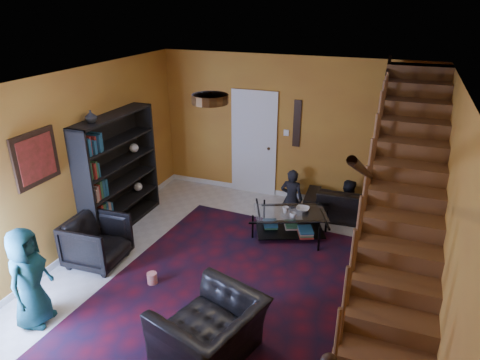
# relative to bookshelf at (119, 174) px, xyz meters

# --- Properties ---
(floor) EXTENTS (5.50, 5.50, 0.00)m
(floor) POSITION_rel_bookshelf_xyz_m (2.40, -0.60, -0.96)
(floor) COLOR beige
(floor) RESTS_ON ground
(room) EXTENTS (5.50, 5.50, 5.50)m
(room) POSITION_rel_bookshelf_xyz_m (1.07, 0.73, -0.91)
(room) COLOR gold
(room) RESTS_ON ground
(staircase) EXTENTS (0.95, 5.02, 3.18)m
(staircase) POSITION_rel_bookshelf_xyz_m (4.53, -0.60, 0.43)
(staircase) COLOR brown
(staircase) RESTS_ON floor
(bookshelf) EXTENTS (0.35, 1.80, 2.00)m
(bookshelf) POSITION_rel_bookshelf_xyz_m (0.00, 0.00, 0.00)
(bookshelf) COLOR black
(bookshelf) RESTS_ON floor
(door) EXTENTS (0.82, 0.05, 2.05)m
(door) POSITION_rel_bookshelf_xyz_m (1.70, 2.12, 0.06)
(door) COLOR silver
(door) RESTS_ON floor
(framed_picture) EXTENTS (0.04, 0.74, 0.74)m
(framed_picture) POSITION_rel_bookshelf_xyz_m (-0.17, -1.50, 0.79)
(framed_picture) COLOR maroon
(framed_picture) RESTS_ON room
(wall_hanging) EXTENTS (0.14, 0.03, 0.90)m
(wall_hanging) POSITION_rel_bookshelf_xyz_m (2.55, 2.13, 0.59)
(wall_hanging) COLOR black
(wall_hanging) RESTS_ON room
(ceiling_fixture) EXTENTS (0.40, 0.40, 0.10)m
(ceiling_fixture) POSITION_rel_bookshelf_xyz_m (2.40, -1.40, 1.78)
(ceiling_fixture) COLOR #3F2814
(ceiling_fixture) RESTS_ON room
(rug) EXTENTS (4.06, 4.58, 0.02)m
(rug) POSITION_rel_bookshelf_xyz_m (2.74, -1.18, -0.95)
(rug) COLOR #460C19
(rug) RESTS_ON floor
(sofa) EXTENTS (2.01, 0.88, 0.58)m
(sofa) POSITION_rel_bookshelf_xyz_m (3.90, 1.70, -0.68)
(sofa) COLOR black
(sofa) RESTS_ON floor
(armchair_left) EXTENTS (0.85, 0.83, 0.74)m
(armchair_left) POSITION_rel_bookshelf_xyz_m (0.35, -1.16, -0.60)
(armchair_left) COLOR black
(armchair_left) RESTS_ON floor
(armchair_right) EXTENTS (1.24, 1.33, 0.71)m
(armchair_right) POSITION_rel_bookshelf_xyz_m (2.72, -2.26, -0.61)
(armchair_right) COLOR black
(armchair_right) RESTS_ON floor
(person_adult_a) EXTENTS (0.44, 0.29, 1.21)m
(person_adult_a) POSITION_rel_bookshelf_xyz_m (2.61, 1.75, -0.81)
(person_adult_a) COLOR black
(person_adult_a) RESTS_ON sofa
(person_adult_b) EXTENTS (0.57, 0.45, 1.16)m
(person_adult_b) POSITION_rel_bookshelf_xyz_m (3.65, 1.75, -0.83)
(person_adult_b) COLOR black
(person_adult_b) RESTS_ON sofa
(person_child) EXTENTS (0.54, 0.71, 1.31)m
(person_child) POSITION_rel_bookshelf_xyz_m (0.45, -2.51, -0.31)
(person_child) COLOR #174857
(person_child) RESTS_ON armchair_left
(coffee_table) EXTENTS (1.35, 1.09, 0.45)m
(coffee_table) POSITION_rel_bookshelf_xyz_m (2.87, 0.64, -0.71)
(coffee_table) COLOR black
(coffee_table) RESTS_ON floor
(cup_a) EXTENTS (0.13, 0.13, 0.09)m
(cup_a) POSITION_rel_bookshelf_xyz_m (2.96, 0.48, -0.47)
(cup_a) COLOR #999999
(cup_a) RESTS_ON coffee_table
(cup_b) EXTENTS (0.12, 0.12, 0.10)m
(cup_b) POSITION_rel_bookshelf_xyz_m (2.80, 0.61, -0.47)
(cup_b) COLOR #999999
(cup_b) RESTS_ON coffee_table
(bowl) EXTENTS (0.23, 0.23, 0.05)m
(bowl) POSITION_rel_bookshelf_xyz_m (3.04, 0.78, -0.49)
(bowl) COLOR #999999
(bowl) RESTS_ON coffee_table
(vase) EXTENTS (0.18, 0.18, 0.19)m
(vase) POSITION_rel_bookshelf_xyz_m (-0.00, -0.50, 1.13)
(vase) COLOR #999999
(vase) RESTS_ON bookshelf
(popcorn_bucket) EXTENTS (0.18, 0.18, 0.16)m
(popcorn_bucket) POSITION_rel_bookshelf_xyz_m (1.40, -1.35, -0.86)
(popcorn_bucket) COLOR red
(popcorn_bucket) RESTS_ON rug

